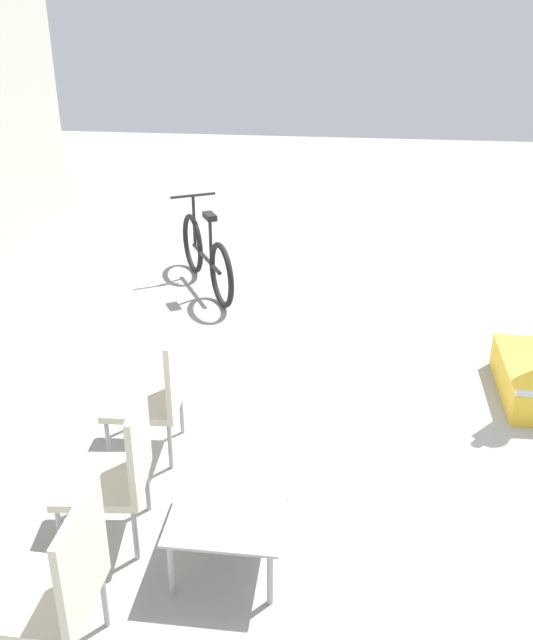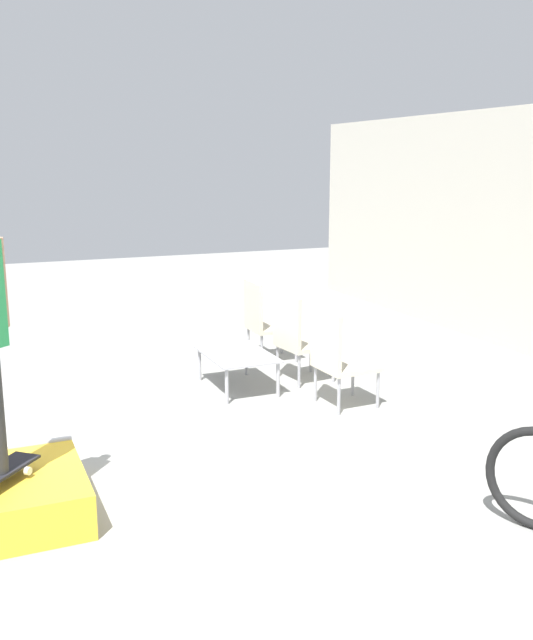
% 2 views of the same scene
% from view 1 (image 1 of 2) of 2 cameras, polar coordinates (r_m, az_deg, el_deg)
% --- Properties ---
extents(ground_plane, '(24.00, 24.00, 0.00)m').
position_cam_1_polar(ground_plane, '(5.36, 14.30, -10.98)').
color(ground_plane, gray).
extents(coffee_table, '(0.96, 0.65, 0.38)m').
position_cam_1_polar(coffee_table, '(4.35, -2.73, -14.06)').
color(coffee_table, '#9E9EA3').
rests_on(coffee_table, ground_plane).
extents(patio_chair_left, '(0.53, 0.53, 0.96)m').
position_cam_1_polar(patio_chair_left, '(3.76, -16.32, -19.46)').
color(patio_chair_left, '#99999E').
rests_on(patio_chair_left, ground_plane).
extents(patio_chair_center, '(0.58, 0.58, 0.96)m').
position_cam_1_polar(patio_chair_center, '(4.41, -11.82, -11.35)').
color(patio_chair_center, '#99999E').
rests_on(patio_chair_center, ground_plane).
extents(patio_chair_right, '(0.55, 0.55, 0.96)m').
position_cam_1_polar(patio_chair_right, '(5.12, -8.74, -5.48)').
color(patio_chair_right, '#99999E').
rests_on(patio_chair_right, ground_plane).
extents(bicycle, '(1.59, 0.90, 0.97)m').
position_cam_1_polar(bicycle, '(7.96, -4.86, 5.09)').
color(bicycle, black).
rests_on(bicycle, ground_plane).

